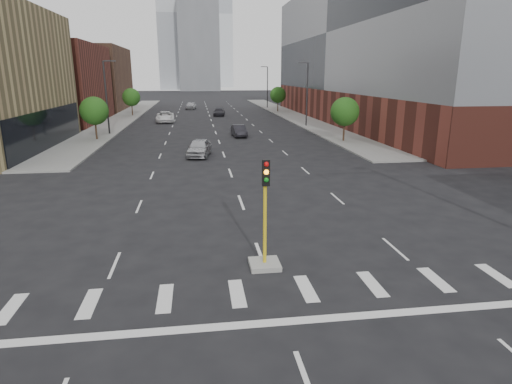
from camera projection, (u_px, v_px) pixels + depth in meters
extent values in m
cube|color=gray|center=(126.00, 116.00, 77.18)|extent=(5.00, 92.00, 0.15)
cube|color=gray|center=(289.00, 114.00, 81.17)|extent=(5.00, 92.00, 0.15)
cube|color=brown|center=(32.00, 84.00, 66.30)|extent=(20.00, 22.00, 12.00)
cube|color=brown|center=(76.00, 79.00, 90.98)|extent=(20.00, 24.00, 13.00)
cube|color=brown|center=(395.00, 106.00, 69.08)|extent=(24.00, 70.00, 5.00)
cube|color=slate|center=(401.00, 34.00, 66.15)|extent=(24.00, 70.00, 17.00)
cube|color=#B2B7BC|center=(181.00, 15.00, 208.16)|extent=(22.00, 22.00, 70.00)
cube|color=#B2B7BC|center=(214.00, 16.00, 247.40)|extent=(20.00, 20.00, 80.00)
cube|color=slate|center=(199.00, 41.00, 193.60)|extent=(18.00, 18.00, 44.00)
cube|color=#999993|center=(265.00, 264.00, 17.12)|extent=(1.20, 1.20, 0.20)
cylinder|color=gold|center=(265.00, 224.00, 16.66)|extent=(0.14, 0.14, 3.20)
cube|color=black|center=(266.00, 173.00, 15.93)|extent=(0.28, 0.18, 1.00)
sphere|color=red|center=(266.00, 164.00, 15.74)|extent=(0.18, 0.18, 0.18)
sphere|color=orange|center=(266.00, 172.00, 15.82)|extent=(0.18, 0.18, 0.18)
sphere|color=#0C7F19|center=(266.00, 180.00, 15.90)|extent=(0.18, 0.18, 0.18)
cylinder|color=#2D2D30|center=(307.00, 95.00, 61.65)|extent=(0.20, 0.20, 9.00)
cube|color=#2D2D30|center=(303.00, 63.00, 60.34)|extent=(1.40, 0.22, 0.15)
cylinder|color=#2D2D30|center=(267.00, 88.00, 95.06)|extent=(0.20, 0.20, 9.00)
cube|color=#2D2D30|center=(264.00, 67.00, 93.75)|extent=(1.40, 0.22, 0.15)
cylinder|color=#2D2D30|center=(106.00, 99.00, 53.29)|extent=(0.20, 0.20, 9.00)
cube|color=#2D2D30|center=(110.00, 61.00, 52.19)|extent=(1.40, 0.22, 0.15)
cylinder|color=#382619|center=(96.00, 132.00, 49.37)|extent=(0.20, 0.20, 1.75)
sphere|color=#1F5015|center=(94.00, 111.00, 48.74)|extent=(3.20, 3.20, 3.20)
cylinder|color=#382619|center=(132.00, 110.00, 78.01)|extent=(0.20, 0.20, 1.75)
sphere|color=#1F5015|center=(131.00, 97.00, 77.38)|extent=(3.20, 3.20, 3.20)
cylinder|color=#382619|center=(344.00, 133.00, 48.32)|extent=(0.20, 0.20, 1.75)
sphere|color=#1F5015|center=(345.00, 112.00, 47.69)|extent=(3.20, 3.20, 3.20)
cylinder|color=#382619|center=(278.00, 107.00, 86.51)|extent=(0.20, 0.20, 1.75)
sphere|color=#1F5015|center=(278.00, 95.00, 85.87)|extent=(3.20, 3.20, 3.20)
imported|color=#AFB0B4|center=(199.00, 148.00, 39.97)|extent=(2.70, 5.01, 1.62)
imported|color=black|center=(239.00, 131.00, 52.61)|extent=(1.77, 4.35, 1.40)
imported|color=white|center=(165.00, 117.00, 68.29)|extent=(3.01, 6.12, 1.67)
imported|color=#232328|center=(219.00, 112.00, 78.49)|extent=(2.51, 5.01, 1.40)
imported|color=#ABACB0|center=(191.00, 106.00, 93.18)|extent=(2.53, 4.97, 1.62)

